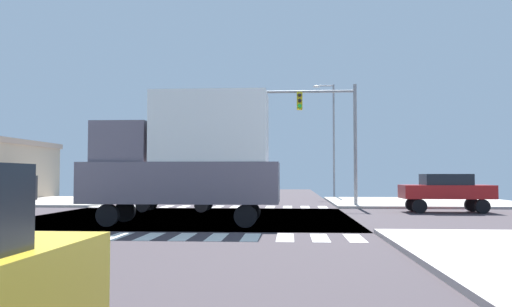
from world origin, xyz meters
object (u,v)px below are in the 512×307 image
Objects in this scene: traffic_signal_mast at (308,116)px; sedan_nearside_1 at (446,190)px; street_lamp at (331,131)px; suv_crossing_1 at (167,181)px; box_truck_middle_1 at (188,155)px; sedan_trailing_4 at (175,189)px.

sedan_nearside_1 is (6.58, -3.90, -4.11)m from traffic_signal_mast.
street_lamp is 13.95m from suv_crossing_1.
box_truck_middle_1 reaches higher than suv_crossing_1.
box_truck_middle_1 is at bearing -106.72° from street_lamp.
box_truck_middle_1 is (-11.40, -7.00, 1.45)m from sedan_nearside_1.
sedan_nearside_1 is at bearing -58.45° from box_truck_middle_1.
suv_crossing_1 is 13.55m from sedan_trailing_4.
traffic_signal_mast reaches higher than box_truck_middle_1.
street_lamp is 1.29× the size of box_truck_middle_1.
sedan_trailing_4 is at bearing -90.00° from sedan_nearside_1.
sedan_trailing_4 is (-13.44, 0.00, 0.00)m from sedan_nearside_1.
box_truck_middle_1 is (5.62, -20.06, 1.17)m from suv_crossing_1.
street_lamp reaches higher than traffic_signal_mast.
street_lamp reaches higher than sedan_nearside_1.
street_lamp is (2.34, 12.94, 0.25)m from traffic_signal_mast.
sedan_nearside_1 is at bearing -75.88° from street_lamp.
traffic_signal_mast is at bearing 119.63° from sedan_trailing_4.
suv_crossing_1 is 20.87m from box_truck_middle_1.
traffic_signal_mast is at bearing -100.25° from street_lamp.
traffic_signal_mast is 1.67× the size of sedan_trailing_4.
suv_crossing_1 is (-17.02, 13.06, 0.28)m from sedan_nearside_1.
sedan_nearside_1 is 1.00× the size of sedan_trailing_4.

